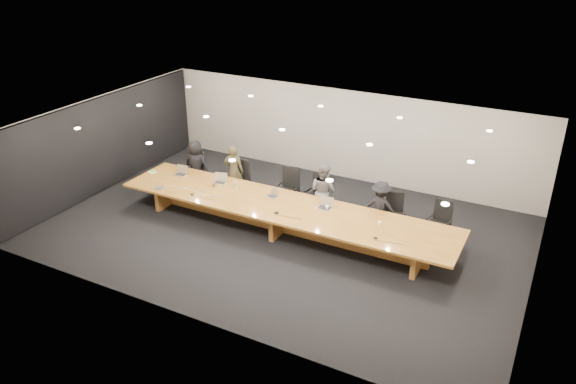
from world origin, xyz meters
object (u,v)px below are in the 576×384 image
at_px(conference_table, 283,213).
at_px(laptop_a, 180,171).
at_px(chair_mid_right, 316,195).
at_px(person_d, 380,207).
at_px(person_c, 323,191).
at_px(chair_far_left, 193,169).
at_px(mic_right, 376,238).
at_px(laptop_c, 272,193).
at_px(chair_right, 394,214).
at_px(mic_center, 277,212).
at_px(chair_far_right, 439,222).
at_px(paper_cup_near, 327,208).
at_px(laptop_d, 325,203).
at_px(paper_cup_far, 379,224).
at_px(person_b, 234,171).
at_px(water_bottle, 235,185).
at_px(chair_mid_left, 288,189).
at_px(av_box, 159,188).
at_px(laptop_b, 220,179).
at_px(chair_left, 239,179).
at_px(mic_left, 192,194).
at_px(person_a, 196,165).
at_px(amber_mug, 214,185).

distance_m(conference_table, laptop_a, 3.52).
height_order(chair_mid_right, person_d, person_d).
bearing_deg(person_c, chair_far_left, 17.22).
xyz_separation_m(conference_table, mic_right, (2.66, -0.49, 0.24)).
bearing_deg(laptop_c, laptop_a, -156.22).
distance_m(conference_table, chair_right, 2.84).
bearing_deg(mic_center, laptop_a, 167.37).
distance_m(chair_far_right, laptop_c, 4.29).
relative_size(conference_table, chair_right, 8.25).
distance_m(chair_right, paper_cup_near, 1.75).
relative_size(laptop_d, paper_cup_far, 3.61).
relative_size(person_b, laptop_a, 4.50).
bearing_deg(chair_right, water_bottle, 173.50).
distance_m(chair_mid_left, av_box, 3.48).
xyz_separation_m(chair_mid_right, water_bottle, (-1.97, -0.96, 0.26)).
height_order(conference_table, chair_mid_right, chair_mid_right).
distance_m(mic_center, mic_right, 2.59).
height_order(conference_table, mic_right, mic_right).
relative_size(chair_mid_right, paper_cup_near, 11.53).
xyz_separation_m(laptop_b, laptop_d, (3.20, -0.07, 0.01)).
xyz_separation_m(chair_left, mic_left, (-0.32, -1.82, 0.21)).
relative_size(chair_far_right, mic_right, 9.67).
bearing_deg(laptop_d, chair_right, 29.60).
bearing_deg(chair_mid_left, chair_right, -3.39).
xyz_separation_m(chair_mid_right, laptop_a, (-3.84, -0.93, 0.30)).
height_order(chair_far_left, av_box, chair_far_left).
bearing_deg(av_box, laptop_c, 8.94).
distance_m(chair_right, person_a, 6.08).
relative_size(chair_mid_right, chair_right, 1.07).
bearing_deg(laptop_c, mic_right, 10.11).
bearing_deg(chair_right, paper_cup_far, -109.95).
bearing_deg(person_b, mic_right, 146.11).
bearing_deg(person_a, chair_right, 174.79).
relative_size(chair_left, person_a, 0.73).
bearing_deg(paper_cup_near, chair_mid_right, 127.27).
relative_size(laptop_b, mic_left, 3.32).
distance_m(person_a, person_b, 1.27).
xyz_separation_m(person_b, person_d, (4.48, -0.13, -0.07)).
bearing_deg(conference_table, av_box, -169.29).
xyz_separation_m(laptop_c, mic_center, (0.56, -0.76, -0.10)).
xyz_separation_m(chair_mid_right, laptop_c, (-0.84, -0.96, 0.28)).
distance_m(paper_cup_near, mic_center, 1.27).
relative_size(person_c, mic_right, 13.74).
relative_size(chair_right, paper_cup_near, 10.74).
bearing_deg(amber_mug, person_b, 93.75).
xyz_separation_m(chair_right, person_a, (-6.08, -0.09, 0.21)).
height_order(chair_mid_left, person_a, person_a).
bearing_deg(amber_mug, chair_right, 13.25).
distance_m(av_box, mic_left, 1.01).
height_order(chair_far_left, mic_center, chair_far_left).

